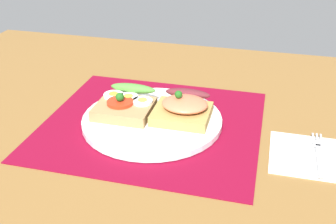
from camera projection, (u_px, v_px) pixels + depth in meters
ground_plane at (152, 131)px, 76.29cm from camera, size 120.00×90.00×3.20cm
placemat at (152, 123)px, 75.46cm from camera, size 39.26×35.86×0.30cm
plate at (152, 120)px, 75.12cm from camera, size 25.55×25.55×1.13cm
sandwich_egg_tomato at (126, 104)px, 76.27cm from camera, size 10.21×10.41×4.19cm
sandwich_salmon at (183, 108)px, 74.21cm from camera, size 10.14×10.47×5.15cm
napkin at (317, 156)px, 65.83cm from camera, size 14.77×12.36×0.60cm
fork at (319, 153)px, 65.93cm from camera, size 1.62×12.75×0.32cm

